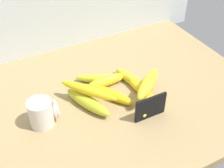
# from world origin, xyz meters

# --- Properties ---
(counter_top) EXTENTS (1.10, 0.76, 0.03)m
(counter_top) POSITION_xyz_m (0.00, 0.00, 0.01)
(counter_top) COLOR #A28758
(counter_top) RESTS_ON ground
(chalkboard_sign) EXTENTS (0.11, 0.02, 0.08)m
(chalkboard_sign) POSITION_xyz_m (0.09, -0.15, 0.07)
(chalkboard_sign) COLOR black
(chalkboard_sign) RESTS_ON counter_top
(coffee_mug) EXTENTS (0.09, 0.08, 0.09)m
(coffee_mug) POSITION_xyz_m (-0.23, -0.02, 0.08)
(coffee_mug) COLOR silver
(coffee_mug) RESTS_ON counter_top
(banana_0) EXTENTS (0.12, 0.17, 0.04)m
(banana_0) POSITION_xyz_m (0.02, -0.01, 0.05)
(banana_0) COLOR yellow
(banana_0) RESTS_ON counter_top
(banana_1) EXTENTS (0.05, 0.17, 0.03)m
(banana_1) POSITION_xyz_m (0.12, -0.03, 0.05)
(banana_1) COLOR yellow
(banana_1) RESTS_ON counter_top
(banana_2) EXTENTS (0.16, 0.12, 0.03)m
(banana_2) POSITION_xyz_m (0.02, 0.09, 0.05)
(banana_2) COLOR gold
(banana_2) RESTS_ON counter_top
(banana_3) EXTENTS (0.08, 0.18, 0.04)m
(banana_3) POSITION_xyz_m (0.12, 0.03, 0.05)
(banana_3) COLOR gold
(banana_3) RESTS_ON counter_top
(banana_4) EXTENTS (0.15, 0.19, 0.04)m
(banana_4) POSITION_xyz_m (0.12, -0.07, 0.05)
(banana_4) COLOR gold
(banana_4) RESTS_ON counter_top
(banana_5) EXTENTS (0.11, 0.19, 0.04)m
(banana_5) POSITION_xyz_m (-0.07, -0.01, 0.05)
(banana_5) COLOR gold
(banana_5) RESTS_ON counter_top
(banana_6) EXTENTS (0.15, 0.04, 0.04)m
(banana_6) POSITION_xyz_m (0.04, 0.06, 0.05)
(banana_6) COLOR yellow
(banana_6) RESTS_ON counter_top
(banana_7) EXTENTS (0.15, 0.19, 0.03)m
(banana_7) POSITION_xyz_m (-0.06, 0.00, 0.09)
(banana_7) COLOR yellow
(banana_7) RESTS_ON banana_5
(banana_8) EXTENTS (0.17, 0.14, 0.04)m
(banana_8) POSITION_xyz_m (0.13, -0.06, 0.09)
(banana_8) COLOR yellow
(banana_8) RESTS_ON banana_4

